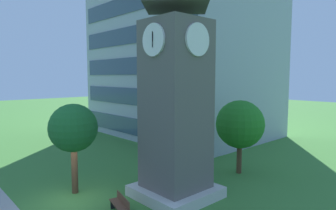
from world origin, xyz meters
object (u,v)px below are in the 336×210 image
clock_tower (176,104)px  tree_streetside (73,129)px  park_bench (120,205)px  tree_near_tower (240,124)px

clock_tower → tree_streetside: size_ratio=2.23×
park_bench → tree_near_tower: (0.39, 9.77, 3.06)m
clock_tower → park_bench: 6.05m
clock_tower → tree_near_tower: clock_tower is taller
tree_near_tower → tree_streetside: (-4.45, -10.29, 0.35)m
tree_near_tower → park_bench: bearing=-92.3°
clock_tower → tree_near_tower: bearing=89.4°
park_bench → tree_near_tower: bearing=87.7°
park_bench → tree_streetside: size_ratio=0.35×
tree_streetside → park_bench: bearing=7.3°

